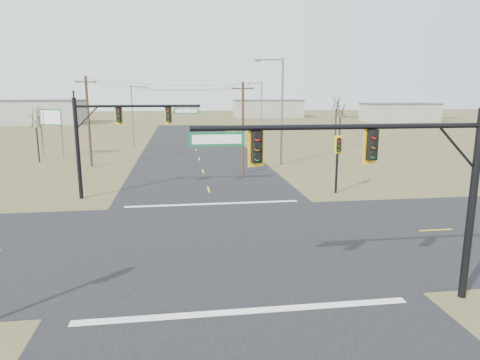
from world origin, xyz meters
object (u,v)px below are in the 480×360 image
object	(u,v)px
mast_arm_far	(118,126)
streetlight_c	(134,113)
utility_pole_far	(88,120)
bare_tree_a	(35,119)
utility_pole_near	(243,126)
bare_tree_d	(337,101)
highway_sign	(51,123)
bare_tree_c	(341,110)
mast_arm_near	(379,165)
streetlight_b	(260,108)
pedestal_signal_ne	(338,151)
streetlight_a	(280,106)
bare_tree_b	(40,112)

from	to	relation	value
mast_arm_far	streetlight_c	size ratio (longest dim) A/B	1.05
utility_pole_far	bare_tree_a	size ratio (longest dim) A/B	1.55
utility_pole_near	bare_tree_a	bearing A→B (deg)	155.66
mast_arm_far	bare_tree_d	world-z (taller)	bare_tree_d
utility_pole_far	bare_tree_d	bearing A→B (deg)	28.28
highway_sign	bare_tree_c	distance (m)	36.04
mast_arm_near	bare_tree_d	size ratio (longest dim) A/B	1.32
streetlight_b	bare_tree_c	xyz separation A→B (m)	(8.14, -13.89, 0.12)
highway_sign	pedestal_signal_ne	bearing A→B (deg)	-18.10
streetlight_a	utility_pole_far	bearing A→B (deg)	160.79
mast_arm_far	bare_tree_b	size ratio (longest dim) A/B	1.48
mast_arm_far	streetlight_c	bearing A→B (deg)	114.20
bare_tree_a	mast_arm_near	bearing A→B (deg)	-58.05
utility_pole_far	bare_tree_b	xyz separation A→B (m)	(-10.58, 19.38, 0.03)
highway_sign	streetlight_c	xyz separation A→B (m)	(8.79, 7.59, 0.73)
utility_pole_far	streetlight_b	size ratio (longest dim) A/B	1.00
mast_arm_near	bare_tree_c	distance (m)	43.10
mast_arm_near	streetlight_a	bearing A→B (deg)	67.82
mast_arm_near	bare_tree_c	world-z (taller)	mast_arm_near
pedestal_signal_ne	utility_pole_far	distance (m)	26.13
mast_arm_near	streetlight_a	distance (m)	30.97
bare_tree_b	bare_tree_d	size ratio (longest dim) A/B	0.77
highway_sign	streetlight_b	size ratio (longest dim) A/B	0.62
streetlight_c	bare_tree_c	world-z (taller)	streetlight_c
utility_pole_near	bare_tree_c	world-z (taller)	utility_pole_near
streetlight_a	bare_tree_d	distance (m)	23.72
pedestal_signal_ne	bare_tree_a	distance (m)	33.23
pedestal_signal_ne	utility_pole_far	bearing A→B (deg)	162.88
streetlight_b	streetlight_c	xyz separation A→B (m)	(-19.06, -7.78, -0.37)
bare_tree_a	bare_tree_b	distance (m)	16.48
highway_sign	bare_tree_d	world-z (taller)	bare_tree_d
utility_pole_far	streetlight_b	distance (m)	31.42
utility_pole_far	streetlight_a	distance (m)	19.88
streetlight_b	mast_arm_far	bearing A→B (deg)	-104.41
mast_arm_far	streetlight_b	distance (m)	40.40
highway_sign	streetlight_b	world-z (taller)	streetlight_b
bare_tree_a	bare_tree_b	xyz separation A→B (m)	(-4.33, 15.90, 0.12)
streetlight_c	bare_tree_d	world-z (taller)	streetlight_c
utility_pole_far	bare_tree_b	world-z (taller)	utility_pole_far
bare_tree_b	bare_tree_d	world-z (taller)	bare_tree_d
mast_arm_near	bare_tree_d	xyz separation A→B (m)	(17.24, 50.21, 1.11)
pedestal_signal_ne	bare_tree_a	world-z (taller)	bare_tree_a
mast_arm_far	bare_tree_b	bearing A→B (deg)	135.32
mast_arm_far	bare_tree_a	bearing A→B (deg)	142.79
bare_tree_a	utility_pole_far	bearing A→B (deg)	-29.07
bare_tree_a	bare_tree_d	distance (m)	42.13
mast_arm_far	bare_tree_d	bearing A→B (deg)	69.19
mast_arm_far	streetlight_c	distance (m)	28.82
streetlight_b	bare_tree_a	bearing A→B (deg)	-135.69
mast_arm_near	pedestal_signal_ne	xyz separation A→B (m)	(5.04, 16.96, -1.93)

